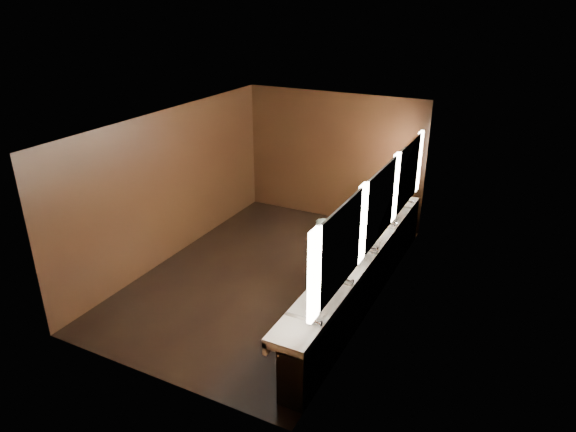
# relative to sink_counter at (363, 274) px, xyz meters

# --- Properties ---
(floor) EXTENTS (6.00, 6.00, 0.00)m
(floor) POSITION_rel_sink_counter_xyz_m (-1.79, 0.00, -0.50)
(floor) COLOR black
(floor) RESTS_ON ground
(ceiling) EXTENTS (4.00, 6.00, 0.02)m
(ceiling) POSITION_rel_sink_counter_xyz_m (-1.79, 0.00, 2.30)
(ceiling) COLOR #2D2D2B
(ceiling) RESTS_ON wall_back
(wall_back) EXTENTS (4.00, 0.02, 2.80)m
(wall_back) POSITION_rel_sink_counter_xyz_m (-1.79, 3.00, 0.90)
(wall_back) COLOR black
(wall_back) RESTS_ON floor
(wall_front) EXTENTS (4.00, 0.02, 2.80)m
(wall_front) POSITION_rel_sink_counter_xyz_m (-1.79, -3.00, 0.90)
(wall_front) COLOR black
(wall_front) RESTS_ON floor
(wall_left) EXTENTS (0.02, 6.00, 2.80)m
(wall_left) POSITION_rel_sink_counter_xyz_m (-3.79, 0.00, 0.90)
(wall_left) COLOR black
(wall_left) RESTS_ON floor
(wall_right) EXTENTS (0.02, 6.00, 2.80)m
(wall_right) POSITION_rel_sink_counter_xyz_m (0.21, 0.00, 0.90)
(wall_right) COLOR black
(wall_right) RESTS_ON floor
(sink_counter) EXTENTS (0.55, 5.40, 1.01)m
(sink_counter) POSITION_rel_sink_counter_xyz_m (0.00, 0.00, 0.00)
(sink_counter) COLOR black
(sink_counter) RESTS_ON floor
(mirror_band) EXTENTS (0.06, 5.03, 1.15)m
(mirror_band) POSITION_rel_sink_counter_xyz_m (0.19, -0.00, 1.25)
(mirror_band) COLOR white
(mirror_band) RESTS_ON wall_right
(person) EXTENTS (0.45, 0.61, 1.54)m
(person) POSITION_rel_sink_counter_xyz_m (-0.58, -0.44, 0.27)
(person) COLOR #7FAEBE
(person) RESTS_ON floor
(trash_bin) EXTENTS (0.47, 0.47, 0.56)m
(trash_bin) POSITION_rel_sink_counter_xyz_m (-0.22, -1.08, -0.22)
(trash_bin) COLOR black
(trash_bin) RESTS_ON floor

